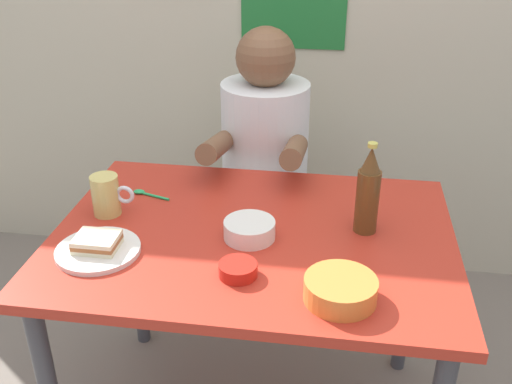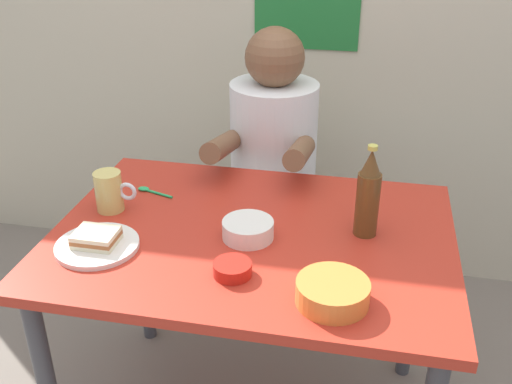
% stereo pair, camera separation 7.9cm
% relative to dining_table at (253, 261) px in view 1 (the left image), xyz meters
% --- Properties ---
extents(dining_table, '(1.10, 0.80, 0.74)m').
position_rel_dining_table_xyz_m(dining_table, '(0.00, 0.00, 0.00)').
color(dining_table, '#B72D1E').
rests_on(dining_table, ground).
extents(stool, '(0.34, 0.34, 0.45)m').
position_rel_dining_table_xyz_m(stool, '(-0.05, 0.63, -0.30)').
color(stool, '#4C4C51').
rests_on(stool, ground).
extents(person_seated, '(0.33, 0.56, 0.72)m').
position_rel_dining_table_xyz_m(person_seated, '(-0.05, 0.62, 0.12)').
color(person_seated, white).
rests_on(person_seated, stool).
extents(plate_orange, '(0.22, 0.22, 0.01)m').
position_rel_dining_table_xyz_m(plate_orange, '(-0.38, -0.16, 0.10)').
color(plate_orange, silver).
rests_on(plate_orange, dining_table).
extents(sandwich, '(0.11, 0.09, 0.04)m').
position_rel_dining_table_xyz_m(sandwich, '(-0.38, -0.16, 0.13)').
color(sandwich, beige).
rests_on(sandwich, plate_orange).
extents(beer_mug, '(0.13, 0.08, 0.12)m').
position_rel_dining_table_xyz_m(beer_mug, '(-0.43, 0.04, 0.15)').
color(beer_mug, '#D1BC66').
rests_on(beer_mug, dining_table).
extents(beer_bottle, '(0.06, 0.06, 0.26)m').
position_rel_dining_table_xyz_m(beer_bottle, '(0.30, 0.06, 0.21)').
color(beer_bottle, '#593819').
rests_on(beer_bottle, dining_table).
extents(rice_bowl_white, '(0.14, 0.14, 0.05)m').
position_rel_dining_table_xyz_m(rice_bowl_white, '(-0.01, -0.03, 0.12)').
color(rice_bowl_white, silver).
rests_on(rice_bowl_white, dining_table).
extents(sambal_bowl_red, '(0.10, 0.10, 0.03)m').
position_rel_dining_table_xyz_m(sambal_bowl_red, '(-0.01, -0.21, 0.11)').
color(sambal_bowl_red, '#B21E14').
rests_on(sambal_bowl_red, dining_table).
extents(soup_bowl_orange, '(0.17, 0.17, 0.05)m').
position_rel_dining_table_xyz_m(soup_bowl_orange, '(0.24, -0.26, 0.12)').
color(soup_bowl_orange, orange).
rests_on(soup_bowl_orange, dining_table).
extents(spoon, '(0.12, 0.05, 0.01)m').
position_rel_dining_table_xyz_m(spoon, '(-0.37, 0.17, 0.10)').
color(spoon, '#26A559').
rests_on(spoon, dining_table).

